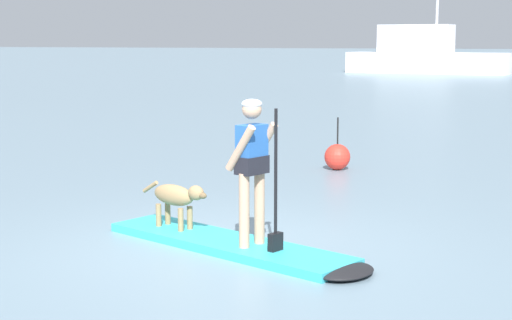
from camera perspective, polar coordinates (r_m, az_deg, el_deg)
ground_plane at (r=9.36m, az=-2.10°, el=-6.33°), size 400.00×400.00×0.00m
paddleboard at (r=9.19m, az=-1.06°, el=-6.28°), size 3.64×2.02×0.10m
person_paddler at (r=8.87m, az=-0.22°, el=-0.10°), size 0.68×0.59×1.67m
dog at (r=9.84m, az=-5.74°, el=-2.66°), size 1.08×0.49×0.58m
moored_boat_outer at (r=58.77m, az=11.97°, el=7.41°), size 11.76×4.42×12.20m
marker_buoy at (r=14.90m, az=5.87°, el=0.23°), size 0.49×0.49×0.99m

